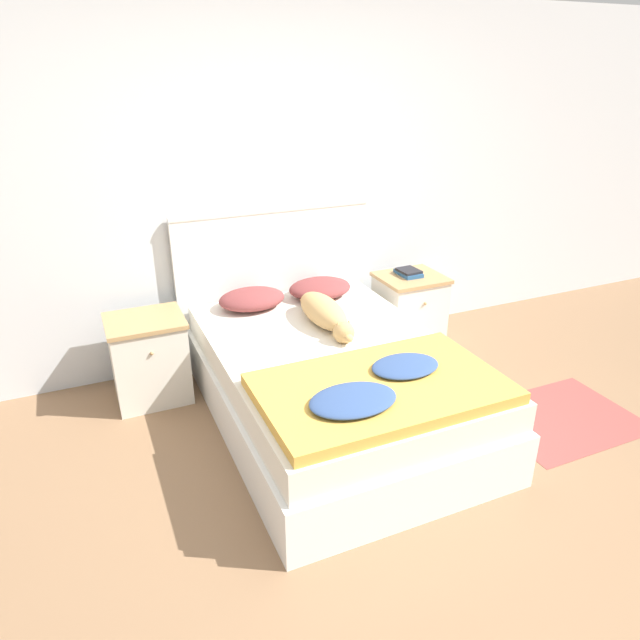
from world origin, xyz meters
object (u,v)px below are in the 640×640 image
object	(u,v)px
dog	(325,313)
book_stack	(409,272)
bed	(333,384)
nightstand_right	(409,310)
pillow_left	(252,299)
pillow_right	(320,288)
nightstand_left	(149,359)

from	to	relation	value
dog	book_stack	bearing A→B (deg)	25.66
bed	nightstand_right	bearing A→B (deg)	36.13
dog	nightstand_right	bearing A→B (deg)	23.91
book_stack	nightstand_right	bearing A→B (deg)	-77.11
bed	nightstand_right	world-z (taller)	nightstand_right
bed	dog	size ratio (longest dim) A/B	2.64
nightstand_right	pillow_left	size ratio (longest dim) A/B	1.24
nightstand_right	dog	world-z (taller)	dog
bed	pillow_right	xyz separation A→B (m)	(0.26, 0.80, 0.33)
book_stack	pillow_left	bearing A→B (deg)	178.60
nightstand_left	pillow_right	xyz separation A→B (m)	(1.28, 0.06, 0.29)
pillow_left	dog	size ratio (longest dim) A/B	0.60
nightstand_right	pillow_left	xyz separation A→B (m)	(-1.28, 0.06, 0.29)
pillow_left	book_stack	distance (m)	1.27
book_stack	bed	bearing A→B (deg)	-142.55
nightstand_left	book_stack	world-z (taller)	book_stack
pillow_left	pillow_right	xyz separation A→B (m)	(0.53, 0.00, 0.00)
bed	dog	distance (m)	0.49
dog	book_stack	size ratio (longest dim) A/B	3.57
nightstand_left	pillow_left	size ratio (longest dim) A/B	1.24
nightstand_right	pillow_right	bearing A→B (deg)	175.29
nightstand_right	dog	xyz separation A→B (m)	(-0.92, -0.41, 0.30)
pillow_left	bed	bearing A→B (deg)	-71.86
pillow_left	dog	world-z (taller)	dog
nightstand_right	book_stack	distance (m)	0.32
nightstand_right	dog	bearing A→B (deg)	-156.09
nightstand_left	pillow_left	world-z (taller)	pillow_left
bed	pillow_right	distance (m)	0.91
nightstand_left	dog	bearing A→B (deg)	-20.32
bed	pillow_left	xyz separation A→B (m)	(-0.26, 0.80, 0.33)
nightstand_right	dog	size ratio (longest dim) A/B	0.75
nightstand_left	pillow_right	size ratio (longest dim) A/B	1.24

